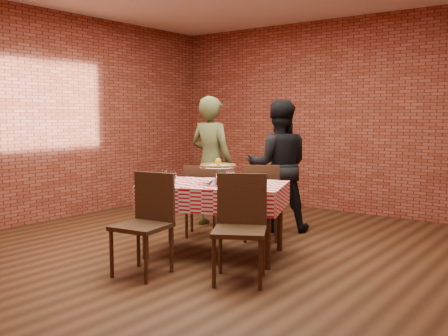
{
  "coord_description": "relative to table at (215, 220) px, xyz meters",
  "views": [
    {
      "loc": [
        3.34,
        -4.13,
        1.46
      ],
      "look_at": [
        0.22,
        0.02,
        0.91
      ],
      "focal_mm": 40.29,
      "sensor_mm": 36.0,
      "label": 1
    }
  ],
  "objects": [
    {
      "name": "ground",
      "position": [
        -0.16,
        0.06,
        -0.38
      ],
      "size": [
        6.0,
        6.0,
        0.0
      ],
      "primitive_type": "plane",
      "color": "black",
      "rests_on": "ground"
    },
    {
      "name": "back_wall",
      "position": [
        -0.16,
        3.06,
        1.08
      ],
      "size": [
        5.5,
        0.0,
        5.5
      ],
      "primitive_type": "plane",
      "rotation": [
        1.57,
        0.0,
        0.0
      ],
      "color": "maroon",
      "rests_on": "ground"
    },
    {
      "name": "table",
      "position": [
        0.0,
        0.0,
        0.0
      ],
      "size": [
        1.63,
        1.31,
        0.75
      ],
      "primitive_type": "cube",
      "rotation": [
        0.0,
        0.0,
        0.37
      ],
      "color": "#442D1A",
      "rests_on": "ground"
    },
    {
      "name": "tablecloth",
      "position": [
        0.0,
        0.0,
        0.26
      ],
      "size": [
        1.68,
        1.35,
        0.24
      ],
      "primitive_type": null,
      "rotation": [
        0.0,
        0.0,
        0.37
      ],
      "color": "red",
      "rests_on": "table"
    },
    {
      "name": "pizza_stand",
      "position": [
        0.06,
        -0.02,
        0.47
      ],
      "size": [
        0.42,
        0.42,
        0.18
      ],
      "primitive_type": null,
      "rotation": [
        0.0,
        0.0,
        -0.05
      ],
      "color": "silver",
      "rests_on": "tablecloth"
    },
    {
      "name": "pizza",
      "position": [
        0.06,
        -0.02,
        0.56
      ],
      "size": [
        0.39,
        0.39,
        0.03
      ],
      "primitive_type": "cylinder",
      "rotation": [
        0.0,
        0.0,
        -0.05
      ],
      "color": "beige",
      "rests_on": "pizza_stand"
    },
    {
      "name": "lemon",
      "position": [
        0.06,
        -0.02,
        0.61
      ],
      "size": [
        0.07,
        0.07,
        0.08
      ],
      "primitive_type": "ellipsoid",
      "rotation": [
        0.0,
        0.0,
        -0.05
      ],
      "color": "gold",
      "rests_on": "pizza"
    },
    {
      "name": "water_glass_left",
      "position": [
        -0.34,
        -0.26,
        0.44
      ],
      "size": [
        0.09,
        0.09,
        0.12
      ],
      "primitive_type": "cylinder",
      "rotation": [
        0.0,
        0.0,
        0.37
      ],
      "color": "white",
      "rests_on": "tablecloth"
    },
    {
      "name": "water_glass_right",
      "position": [
        -0.59,
        -0.12,
        0.44
      ],
      "size": [
        0.09,
        0.09,
        0.12
      ],
      "primitive_type": "cylinder",
      "rotation": [
        0.0,
        0.0,
        0.37
      ],
      "color": "white",
      "rests_on": "tablecloth"
    },
    {
      "name": "side_plate",
      "position": [
        0.47,
        0.07,
        0.39
      ],
      "size": [
        0.2,
        0.2,
        0.01
      ],
      "primitive_type": "cylinder",
      "rotation": [
        0.0,
        0.0,
        0.37
      ],
      "color": "white",
      "rests_on": "tablecloth"
    },
    {
      "name": "sweetener_packet_a",
      "position": [
        0.58,
        0.0,
        0.39
      ],
      "size": [
        0.05,
        0.06,
        0.0
      ],
      "primitive_type": "cube",
      "rotation": [
        0.0,
        0.0,
        1.06
      ],
      "color": "white",
      "rests_on": "tablecloth"
    },
    {
      "name": "sweetener_packet_b",
      "position": [
        0.59,
        0.1,
        0.39
      ],
      "size": [
        0.06,
        0.05,
        0.0
      ],
      "primitive_type": "cube",
      "rotation": [
        0.0,
        0.0,
        0.36
      ],
      "color": "white",
      "rests_on": "tablecloth"
    },
    {
      "name": "condiment_caddy",
      "position": [
        -0.03,
        0.32,
        0.45
      ],
      "size": [
        0.12,
        0.11,
        0.13
      ],
      "primitive_type": "cube",
      "rotation": [
        0.0,
        0.0,
        0.58
      ],
      "color": "silver",
      "rests_on": "tablecloth"
    },
    {
      "name": "chair_near_left",
      "position": [
        -0.12,
        -0.93,
        0.09
      ],
      "size": [
        0.51,
        0.51,
        0.93
      ],
      "primitive_type": null,
      "rotation": [
        0.0,
        0.0,
        0.15
      ],
      "color": "#442D1A",
      "rests_on": "ground"
    },
    {
      "name": "chair_near_right",
      "position": [
        0.7,
        -0.54,
        0.09
      ],
      "size": [
        0.62,
        0.62,
        0.94
      ],
      "primitive_type": null,
      "rotation": [
        0.0,
        0.0,
        0.51
      ],
      "color": "#442D1A",
      "rests_on": "ground"
    },
    {
      "name": "chair_far_left",
      "position": [
        -0.65,
        0.59,
        0.06
      ],
      "size": [
        0.54,
        0.54,
        0.87
      ],
      "primitive_type": null,
      "rotation": [
        0.0,
        0.0,
        3.67
      ],
      "color": "#442D1A",
      "rests_on": "ground"
    },
    {
      "name": "chair_far_right",
      "position": [
        0.02,
        0.86,
        0.07
      ],
      "size": [
        0.58,
        0.58,
        0.9
      ],
      "primitive_type": null,
      "rotation": [
        0.0,
        0.0,
        3.72
      ],
      "color": "#442D1A",
      "rests_on": "ground"
    },
    {
      "name": "diner_olive",
      "position": [
        -0.9,
        1.08,
        0.48
      ],
      "size": [
        0.63,
        0.42,
        1.71
      ],
      "primitive_type": "imported",
      "rotation": [
        0.0,
        0.0,
        3.17
      ],
      "color": "#4C512B",
      "rests_on": "ground"
    },
    {
      "name": "diner_black",
      "position": [
        -0.06,
        1.39,
        0.45
      ],
      "size": [
        1.02,
        0.97,
        1.65
      ],
      "primitive_type": "imported",
      "rotation": [
        0.0,
        0.0,
        3.73
      ],
      "color": "black",
      "rests_on": "ground"
    }
  ]
}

